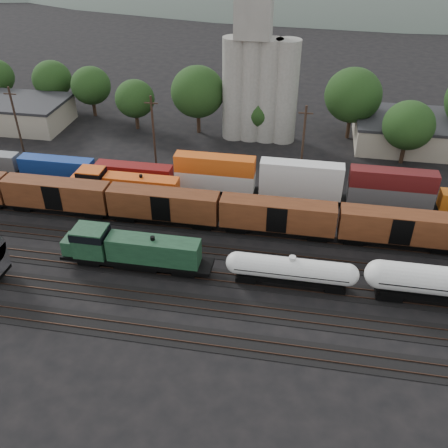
% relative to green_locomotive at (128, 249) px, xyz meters
% --- Properties ---
extents(ground, '(600.00, 600.00, 0.00)m').
position_rel_green_locomotive_xyz_m(ground, '(7.22, 5.00, -2.77)').
color(ground, black).
extents(tracks, '(180.00, 33.20, 0.20)m').
position_rel_green_locomotive_xyz_m(tracks, '(7.22, 5.00, -2.72)').
color(tracks, black).
rests_on(tracks, ground).
extents(green_locomotive, '(18.45, 3.26, 4.88)m').
position_rel_green_locomotive_xyz_m(green_locomotive, '(0.00, 0.00, 0.00)').
color(green_locomotive, black).
rests_on(green_locomotive, ground).
extents(tank_car_a, '(15.14, 2.71, 3.97)m').
position_rel_green_locomotive_xyz_m(tank_car_a, '(19.48, -0.00, -0.39)').
color(tank_car_a, silver).
rests_on(tank_car_a, ground).
extents(orange_locomotive, '(18.04, 3.01, 4.51)m').
position_rel_green_locomotive_xyz_m(orange_locomotive, '(-6.21, 15.00, -0.20)').
color(orange_locomotive, black).
rests_on(orange_locomotive, ground).
extents(boxcar_string, '(122.80, 2.90, 4.20)m').
position_rel_green_locomotive_xyz_m(boxcar_string, '(-6.12, 10.00, 0.35)').
color(boxcar_string, black).
rests_on(boxcar_string, ground).
extents(container_wall, '(165.60, 2.60, 5.80)m').
position_rel_green_locomotive_xyz_m(container_wall, '(11.17, 20.00, -0.42)').
color(container_wall, black).
rests_on(container_wall, ground).
extents(grain_silo, '(13.40, 5.00, 29.00)m').
position_rel_green_locomotive_xyz_m(grain_silo, '(10.51, 41.00, 8.49)').
color(grain_silo, gray).
rests_on(grain_silo, ground).
extents(industrial_sheds, '(119.38, 17.26, 5.10)m').
position_rel_green_locomotive_xyz_m(industrial_sheds, '(13.85, 40.25, -0.21)').
color(industrial_sheds, '#9E937F').
rests_on(industrial_sheds, ground).
extents(tree_band, '(164.55, 21.34, 14.26)m').
position_rel_green_locomotive_xyz_m(tree_band, '(24.71, 42.84, 4.95)').
color(tree_band, black).
rests_on(tree_band, ground).
extents(utility_poles, '(122.20, 0.36, 12.00)m').
position_rel_green_locomotive_xyz_m(utility_poles, '(7.22, 27.00, 3.44)').
color(utility_poles, black).
rests_on(utility_poles, ground).
extents(distant_hills, '(860.00, 286.00, 130.00)m').
position_rel_green_locomotive_xyz_m(distant_hills, '(31.14, 265.00, -23.33)').
color(distant_hills, '#59665B').
rests_on(distant_hills, ground).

